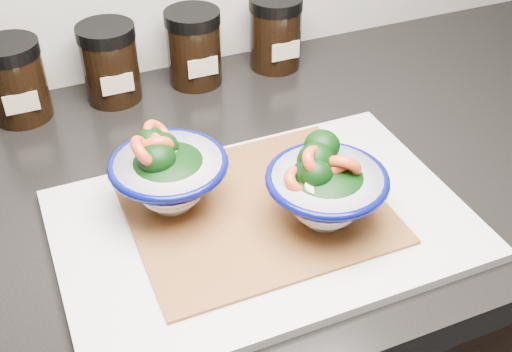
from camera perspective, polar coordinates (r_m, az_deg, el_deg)
name	(u,v)px	position (r m, az deg, el deg)	size (l,w,h in m)	color
countertop	(222,190)	(0.81, -3.02, -1.24)	(3.50, 0.60, 0.04)	black
cutting_board	(263,224)	(0.72, 0.63, -4.31)	(0.45, 0.30, 0.01)	silver
bamboo_mat	(256,208)	(0.73, 0.00, -2.86)	(0.28, 0.24, 0.00)	#A96B32
bowl_left	(168,174)	(0.71, -7.83, 0.22)	(0.13, 0.13, 0.10)	white
bowl_right	(324,187)	(0.69, 6.10, -1.00)	(0.13, 0.13, 0.10)	white
spice_jar_b	(16,81)	(0.94, -20.57, 7.95)	(0.08, 0.08, 0.11)	black
spice_jar_c	(110,63)	(0.95, -12.85, 9.77)	(0.08, 0.08, 0.11)	black
spice_jar_d	(194,47)	(0.97, -5.54, 11.31)	(0.08, 0.08, 0.11)	black
spice_jar_e	(275,32)	(1.01, 1.73, 12.66)	(0.08, 0.08, 0.11)	black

